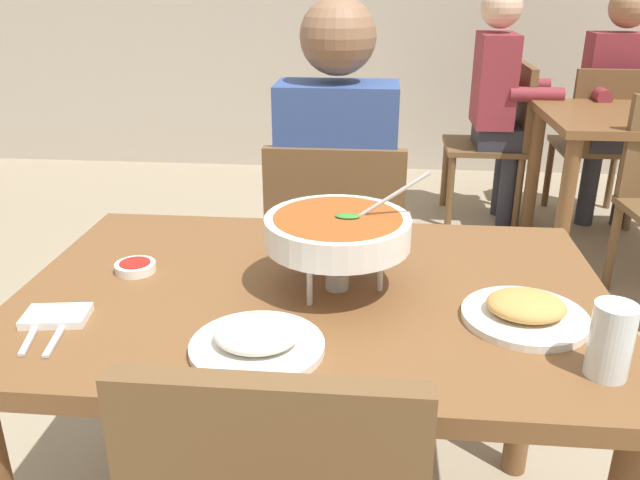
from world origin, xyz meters
The scene contains 15 objects.
dining_table_main centered at (0.00, 0.00, 0.63)m, with size 1.24×0.82×0.75m.
chair_diner_main centered at (0.00, 0.70, 0.51)m, with size 0.44×0.44×0.90m.
diner_main centered at (0.00, 0.73, 0.75)m, with size 0.40×0.45×1.31m.
curry_bowl centered at (0.05, 0.01, 0.88)m, with size 0.33×0.30×0.26m.
rice_plate centered at (-0.07, -0.25, 0.77)m, with size 0.24×0.24×0.06m.
appetizer_plate centered at (0.42, -0.10, 0.77)m, with size 0.24×0.24×0.06m.
sauce_dish centered at (-0.41, 0.05, 0.76)m, with size 0.09×0.09×0.02m.
napkin_folded centered at (-0.48, -0.18, 0.75)m, with size 0.12×0.08×0.02m, color white.
fork_utensil centered at (-0.50, -0.23, 0.75)m, with size 0.01×0.17×0.01m, color silver.
spoon_utensil centered at (-0.45, -0.23, 0.75)m, with size 0.01×0.17×0.01m, color silver.
drink_glass centered at (0.52, -0.27, 0.80)m, with size 0.07×0.07×0.13m.
chair_bg_left centered at (1.37, 2.51, 0.51)m, with size 0.45×0.45×0.90m.
chair_bg_middle centered at (0.82, 2.55, 0.51)m, with size 0.44×0.44×0.90m.
patron_bg_left centered at (1.44, 2.57, 0.75)m, with size 0.40×0.45×1.31m.
patron_bg_middle centered at (0.79, 2.51, 0.75)m, with size 0.45×0.40×1.31m.
Camera 1 is at (0.13, -1.23, 1.36)m, focal length 36.49 mm.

